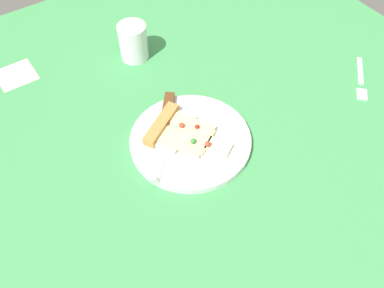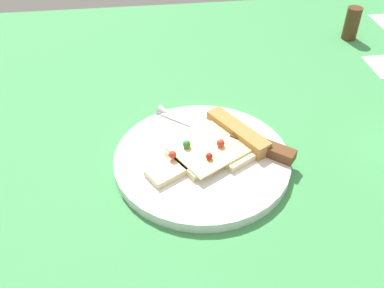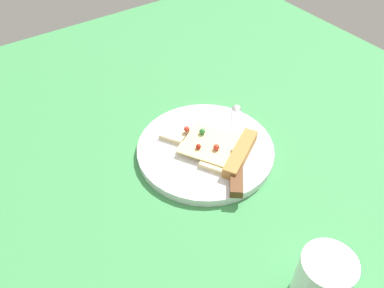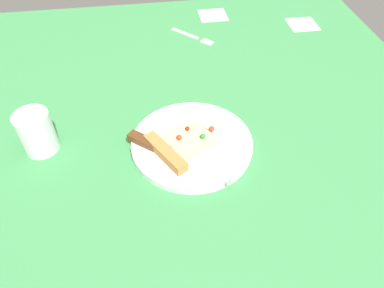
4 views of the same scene
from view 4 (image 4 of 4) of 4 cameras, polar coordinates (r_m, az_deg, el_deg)
ground_plane at (r=83.28cm, az=-2.47°, el=1.32°), size 133.07×133.07×3.00cm
plate at (r=78.18cm, az=-0.01°, el=0.05°), size 26.19×26.19×1.59cm
pizza_slice at (r=75.93cm, az=-1.52°, el=0.02°), size 15.50×18.96×2.48cm
knife at (r=74.72cm, az=-3.94°, el=-1.28°), size 16.95×19.80×2.45cm
drinking_glass at (r=81.73cm, az=-23.27°, el=1.70°), size 7.22×7.22×9.35cm
fork at (r=115.55cm, az=0.30°, el=16.56°), size 12.21×11.97×0.80cm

